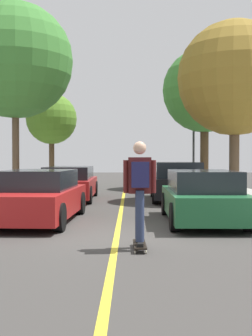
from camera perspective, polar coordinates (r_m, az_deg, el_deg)
The scene contains 14 objects.
ground at distance 9.06m, azimuth -1.22°, elevation -8.96°, with size 80.00×80.00×0.00m, color #3D3A38.
center_line at distance 13.02m, azimuth -0.69°, elevation -5.81°, with size 0.12×39.20×0.01m, color gold.
parked_car_left_nearest at distance 11.22m, azimuth -11.64°, elevation -3.70°, with size 2.10×4.45×1.31m.
parked_car_left_near at distance 16.89m, azimuth -7.53°, elevation -1.99°, with size 2.05×4.68×1.29m.
parked_car_right_nearest at distance 10.96m, azimuth 10.08°, elevation -3.77°, with size 1.88×4.15×1.31m.
parked_car_right_near at distance 16.59m, azimuth 6.80°, elevation -1.84°, with size 2.08×4.35×1.47m.
parked_car_right_far at distance 22.58m, azimuth 5.13°, elevation -1.06°, with size 2.01×4.19×1.38m.
street_tree_left_nearest at distance 17.82m, azimuth -14.49°, elevation 13.61°, with size 4.51×4.51×7.55m.
street_tree_left_near at distance 25.08m, azimuth -9.85°, elevation 6.39°, with size 2.89×2.89×5.18m.
street_tree_right_nearest at distance 16.97m, azimuth 14.22°, elevation 11.43°, with size 4.31×4.31×6.64m.
street_tree_right_near at distance 23.34m, azimuth 10.39°, elevation 10.03°, with size 4.42×4.42×7.27m.
streetlamp at distance 24.36m, azimuth 8.96°, elevation 4.70°, with size 0.36×0.24×5.06m.
skateboard at distance 7.72m, azimuth 1.82°, elevation -10.11°, with size 0.24×0.84×0.10m.
skateboarder at distance 7.55m, azimuth 1.84°, elevation -2.34°, with size 0.58×0.70×1.81m.
Camera 1 is at (0.27, -8.91, 1.61)m, focal length 45.93 mm.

